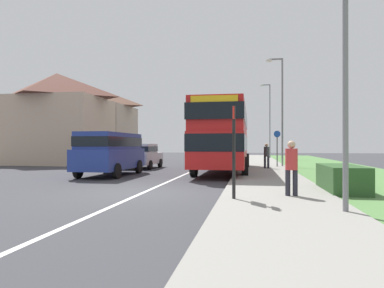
{
  "coord_description": "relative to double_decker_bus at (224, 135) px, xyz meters",
  "views": [
    {
      "loc": [
        3.46,
        -10.62,
        1.54
      ],
      "look_at": [
        0.77,
        4.84,
        1.6
      ],
      "focal_mm": 31.91,
      "sensor_mm": 36.0,
      "label": 1
    }
  ],
  "objects": [
    {
      "name": "house_terrace_far_side",
      "position": [
        -14.34,
        9.47,
        1.61
      ],
      "size": [
        7.84,
        12.09,
        7.51
      ],
      "color": "#C1A88E",
      "rests_on": "ground_plane"
    },
    {
      "name": "street_lamp_far",
      "position": [
        3.54,
        20.21,
        2.65
      ],
      "size": [
        1.14,
        0.2,
        8.47
      ],
      "color": "slate",
      "rests_on": "ground_plane"
    },
    {
      "name": "cycle_route_sign",
      "position": [
        3.26,
        4.13,
        -0.71
      ],
      "size": [
        0.44,
        0.08,
        2.52
      ],
      "color": "slate",
      "rests_on": "ground_plane"
    },
    {
      "name": "parked_car_silver",
      "position": [
        -5.63,
        2.32,
        -1.24
      ],
      "size": [
        2.01,
        3.91,
        1.63
      ],
      "color": "#B7B7BC",
      "rests_on": "ground_plane"
    },
    {
      "name": "pedestrian_walking_away",
      "position": [
        2.48,
        2.12,
        -1.17
      ],
      "size": [
        0.34,
        0.34,
        1.67
      ],
      "color": "#23232D",
      "rests_on": "ground_plane"
    },
    {
      "name": "roadside_hedge",
      "position": [
        4.38,
        -7.9,
        -1.69
      ],
      "size": [
        1.1,
        2.65,
        0.9
      ],
      "primitive_type": "cube",
      "color": "#2D5128",
      "rests_on": "ground_plane"
    },
    {
      "name": "bus_stop_sign",
      "position": [
        1.08,
        -10.27,
        -0.6
      ],
      "size": [
        0.09,
        0.52,
        2.6
      ],
      "color": "black",
      "rests_on": "ground_plane"
    },
    {
      "name": "pavement_near_side",
      "position": [
        2.28,
        -2.8,
        -2.08
      ],
      "size": [
        3.2,
        68.0,
        0.12
      ],
      "primitive_type": "cube",
      "color": "gray",
      "rests_on": "ground_plane"
    },
    {
      "name": "grass_verge_seaward",
      "position": [
        6.58,
        -2.8,
        -2.1
      ],
      "size": [
        6.0,
        68.0,
        0.08
      ],
      "primitive_type": "cube",
      "color": "#517F42",
      "rests_on": "ground_plane"
    },
    {
      "name": "street_lamp_mid",
      "position": [
        3.54,
        4.64,
        2.17
      ],
      "size": [
        1.14,
        0.2,
        7.52
      ],
      "color": "slate",
      "rests_on": "ground_plane"
    },
    {
      "name": "lane_marking_centre",
      "position": [
        -1.92,
        -0.8,
        -2.14
      ],
      "size": [
        0.14,
        60.0,
        0.01
      ],
      "primitive_type": "cube",
      "color": "silver",
      "rests_on": "ground_plane"
    },
    {
      "name": "ground_plane",
      "position": [
        -1.92,
        -8.8,
        -2.14
      ],
      "size": [
        120.0,
        120.0,
        0.0
      ],
      "primitive_type": "plane",
      "color": "#38383D"
    },
    {
      "name": "double_decker_bus",
      "position": [
        0.0,
        0.0,
        0.0
      ],
      "size": [
        2.8,
        10.47,
        3.7
      ],
      "color": "red",
      "rests_on": "ground_plane"
    },
    {
      "name": "parked_van_blue",
      "position": [
        -5.5,
        -3.06,
        -0.85
      ],
      "size": [
        2.11,
        5.01,
        2.16
      ],
      "color": "navy",
      "rests_on": "ground_plane"
    },
    {
      "name": "pedestrian_at_stop",
      "position": [
        2.66,
        -9.49,
        -1.17
      ],
      "size": [
        0.34,
        0.34,
        1.67
      ],
      "color": "#23232D",
      "rests_on": "ground_plane"
    }
  ]
}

